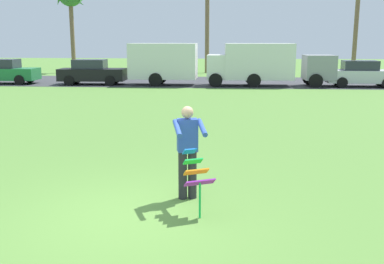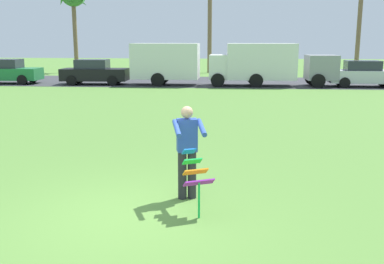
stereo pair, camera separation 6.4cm
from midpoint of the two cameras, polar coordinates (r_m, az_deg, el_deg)
ground_plane at (r=7.63m, az=-8.10°, el=-10.72°), size 120.00×120.00×0.00m
road_strip at (r=30.82m, az=1.70°, el=6.43°), size 120.00×8.00×0.01m
person_kite_flyer at (r=8.11m, az=-0.79°, el=-2.17°), size 0.66×0.74×1.73m
kite_held at (r=7.43m, az=0.30°, el=-5.33°), size 0.60×0.73×1.08m
parked_car_green at (r=31.91m, az=-22.90°, el=7.09°), size 4.25×1.93×1.60m
parked_car_black at (r=29.67m, az=-12.72°, el=7.43°), size 4.26×1.96×1.60m
parked_truck_white_box at (r=28.48m, az=-2.08°, el=8.82°), size 6.72×2.16×2.62m
parked_truck_grey_van at (r=28.40m, az=10.13°, el=8.64°), size 6.76×2.26×2.62m
parked_car_silver at (r=29.44m, az=20.75°, el=6.93°), size 4.26×1.96×1.60m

